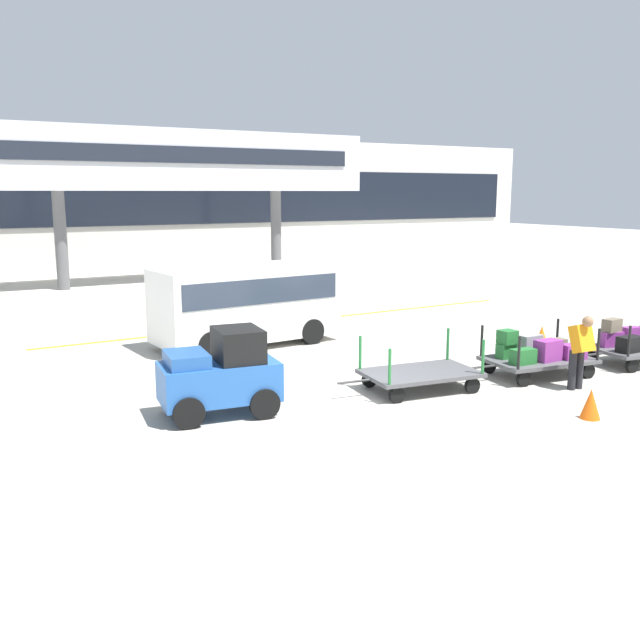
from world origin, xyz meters
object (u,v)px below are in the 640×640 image
Objects in this scene: baggage_tug at (221,375)px; baggage_cart_middle at (538,354)px; baggage_handler at (580,349)px; safety_cone_far at (542,336)px; safety_cone_near at (591,404)px; baggage_cart_tail at (638,343)px; baggage_cart_lead at (420,374)px; shuttle_van at (246,299)px.

baggage_tug reaches higher than baggage_cart_middle.
safety_cone_far is at bearing 53.09° from baggage_handler.
baggage_cart_middle is 3.17m from safety_cone_far.
safety_cone_near is at bearing -31.35° from baggage_tug.
baggage_cart_tail is 5.57× the size of safety_cone_far.
baggage_tug is at bearing -172.50° from safety_cone_far.
baggage_tug is 7.28m from baggage_handler.
safety_cone_far is (9.47, 1.25, -0.48)m from baggage_tug.
safety_cone_near is at bearing -133.07° from baggage_handler.
baggage_cart_middle reaches higher than safety_cone_near.
baggage_cart_middle is 2.95m from baggage_cart_tail.
baggage_cart_lead is (4.13, -0.50, -0.41)m from baggage_tug.
baggage_cart_lead is at bearing 173.24° from baggage_cart_tail.
safety_cone_near is at bearing -71.45° from shuttle_van.
shuttle_van is at bearing 108.55° from safety_cone_near.
safety_cone_near is 6.04m from safety_cone_far.
baggage_tug is 7.16m from baggage_cart_middle.
baggage_cart_tail is at bearing -41.48° from shuttle_van.
baggage_tug reaches higher than safety_cone_near.
baggage_cart_lead is 0.62× the size of shuttle_van.
baggage_cart_middle is 1.00× the size of baggage_cart_tail.
baggage_cart_lead reaches higher than safety_cone_near.
baggage_cart_lead and baggage_cart_tail have the same top height.
baggage_handler is at bearing -60.05° from shuttle_van.
baggage_handler is (-3.06, -0.88, 0.38)m from baggage_cart_tail.
baggage_tug is 0.45× the size of shuttle_van.
baggage_cart_middle is 5.57× the size of safety_cone_near.
baggage_cart_tail is at bearing -6.74° from baggage_cart_middle.
shuttle_van reaches higher than baggage_cart_middle.
baggage_cart_middle reaches higher than safety_cone_far.
shuttle_van is (-7.27, 6.42, 0.75)m from baggage_cart_tail.
baggage_cart_lead is at bearing 151.00° from baggage_handler.
baggage_cart_middle is at bearing -54.50° from shuttle_van.
baggage_tug reaches higher than safety_cone_far.
safety_cone_far is at bearing 51.16° from safety_cone_near.
baggage_tug is 10.11m from baggage_cart_tail.
baggage_handler is (2.84, -1.58, 0.52)m from baggage_cart_lead.
baggage_cart_middle is at bearing -6.85° from baggage_tug.
baggage_tug is 4.03× the size of safety_cone_far.
safety_cone_near is at bearing -152.55° from baggage_cart_tail.
baggage_tug reaches higher than baggage_cart_tail.
baggage_cart_lead is at bearing -6.91° from baggage_tug.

